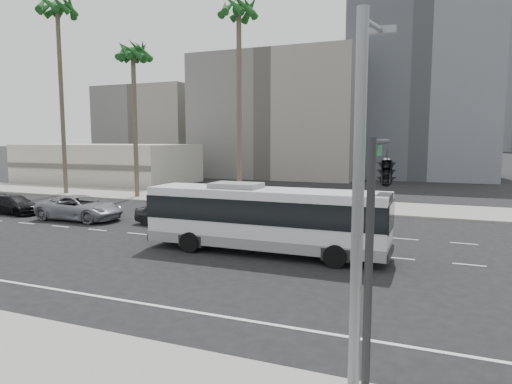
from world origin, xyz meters
The scene contains 16 objects.
ground centered at (0.00, 0.00, 0.00)m, with size 700.00×700.00×0.00m, color black.
sidewalk_north centered at (0.00, 15.50, 0.07)m, with size 120.00×7.00×0.15m, color gray.
commercial_low centered at (-30.00, 25.99, 2.50)m, with size 22.00×12.16×5.00m.
midrise_beige_west centered at (-12.00, 45.00, 9.00)m, with size 24.00×18.00×18.00m, color slate.
midrise_gray_center centered at (8.00, 52.00, 13.00)m, with size 20.00×20.00×26.00m, color #4E525A.
midrise_beige_far centered at (-38.00, 50.00, 7.50)m, with size 18.00×16.00×15.00m, color slate.
civic_tower centered at (-2.00, 250.00, 38.83)m, with size 42.00×42.00×129.00m.
city_bus centered at (2.69, -1.37, 1.81)m, with size 12.01×2.95×3.45m.
car_a centered at (-5.90, 3.04, 0.75)m, with size 4.42×1.78×1.51m, color black.
car_b centered at (-12.63, 2.46, 0.86)m, with size 6.19×2.85×1.72m, color gray.
car_c centered at (-19.23, 2.66, 0.71)m, with size 4.87×1.98×1.41m, color black.
streetlight_corner centered at (9.14, -13.13, 4.71)m, with size 0.68×3.91×8.39m.
traffic_signal centered at (9.21, -9.58, 4.72)m, with size 2.58×3.37×5.66m.
palm_near centered at (-5.76, 14.49, 16.22)m, with size 5.32×5.32×17.91m.
palm_mid centered at (-16.38, 13.94, 13.38)m, with size 4.81×4.81×14.87m.
palm_far centered at (-24.87, 13.47, 18.06)m, with size 5.79×5.79×19.88m.
Camera 1 is at (10.47, -21.83, 5.60)m, focal length 31.56 mm.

